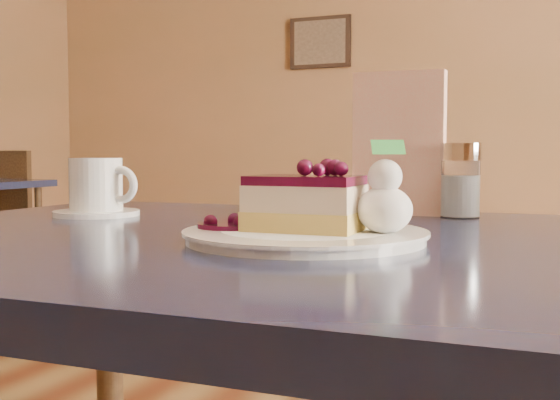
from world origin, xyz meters
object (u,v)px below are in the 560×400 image
at_px(dessert_plate, 305,236).
at_px(cheesecake_slice, 305,204).
at_px(main_table, 320,304).
at_px(coffee_set, 97,190).

xyz_separation_m(dessert_plate, cheesecake_slice, (0.00, 0.00, 0.04)).
relative_size(dessert_plate, cheesecake_slice, 2.13).
xyz_separation_m(main_table, dessert_plate, (0.00, -0.05, 0.08)).
bearing_deg(main_table, cheesecake_slice, -90.00).
xyz_separation_m(main_table, cheesecake_slice, (0.00, -0.05, 0.12)).
xyz_separation_m(cheesecake_slice, coffee_set, (-0.40, 0.17, -0.00)).
bearing_deg(coffee_set, cheesecake_slice, -22.45).
xyz_separation_m(dessert_plate, coffee_set, (-0.40, 0.17, 0.03)).
relative_size(main_table, dessert_plate, 4.69).
bearing_deg(cheesecake_slice, main_table, 90.00).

